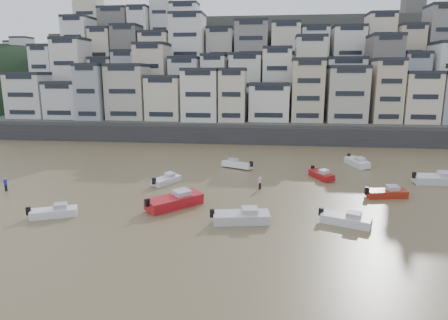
# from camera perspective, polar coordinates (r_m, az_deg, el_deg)

# --- Properties ---
(harbor_wall) EXTENTS (140.00, 3.00, 3.50)m
(harbor_wall) POSITION_cam_1_polar(r_m,az_deg,el_deg) (83.49, 5.32, 3.50)
(harbor_wall) COLOR #38383A
(harbor_wall) RESTS_ON ground
(hillside) EXTENTS (141.04, 66.00, 50.00)m
(hillside) POSITION_cam_1_polar(r_m,az_deg,el_deg) (122.37, 8.22, 11.49)
(hillside) COLOR #4C4C47
(hillside) RESTS_ON ground
(headland) EXTENTS (216.00, 135.00, 53.33)m
(headland) POSITION_cam_1_polar(r_m,az_deg,el_deg) (186.87, -28.37, 6.40)
(headland) COLOR black
(headland) RESTS_ON ground
(boat_a) EXTENTS (6.28, 2.99, 1.64)m
(boat_a) POSITION_cam_1_polar(r_m,az_deg,el_deg) (39.38, 2.48, -7.92)
(boat_a) COLOR silver
(boat_a) RESTS_ON ground
(boat_b) EXTENTS (5.43, 3.57, 1.41)m
(boat_b) POSITION_cam_1_polar(r_m,az_deg,el_deg) (40.77, 17.03, -7.93)
(boat_b) COLOR silver
(boat_b) RESTS_ON ground
(boat_c) EXTENTS (6.54, 6.84, 1.95)m
(boat_c) POSITION_cam_1_polar(r_m,az_deg,el_deg) (44.14, -7.07, -5.54)
(boat_c) COLOR red
(boat_c) RESTS_ON ground
(boat_d) EXTENTS (5.40, 2.68, 1.41)m
(boat_d) POSITION_cam_1_polar(r_m,az_deg,el_deg) (51.09, 22.23, -4.22)
(boat_d) COLOR maroon
(boat_d) RESTS_ON ground
(boat_e) EXTENTS (3.64, 5.39, 1.40)m
(boat_e) POSITION_cam_1_polar(r_m,az_deg,el_deg) (57.35, 13.74, -1.91)
(boat_e) COLOR maroon
(boat_e) RESTS_ON ground
(boat_f) EXTENTS (3.69, 5.01, 1.32)m
(boat_f) POSITION_cam_1_polar(r_m,az_deg,el_deg) (53.63, -8.23, -2.71)
(boat_f) COLOR white
(boat_f) RESTS_ON ground
(boat_g) EXTENTS (6.67, 2.58, 1.78)m
(boat_g) POSITION_cam_1_polar(r_m,az_deg,el_deg) (59.88, 28.23, -2.26)
(boat_g) COLOR silver
(boat_g) RESTS_ON ground
(boat_h) EXTENTS (5.52, 3.87, 1.44)m
(boat_h) POSITION_cam_1_polar(r_m,az_deg,el_deg) (61.93, 1.89, -0.50)
(boat_h) COLOR white
(boat_h) RESTS_ON ground
(boat_i) EXTENTS (3.58, 6.33, 1.64)m
(boat_i) POSITION_cam_1_polar(r_m,az_deg,el_deg) (66.55, 18.47, -0.15)
(boat_i) COLOR silver
(boat_i) RESTS_ON ground
(boat_j) EXTENTS (5.20, 3.45, 1.35)m
(boat_j) POSITION_cam_1_polar(r_m,az_deg,el_deg) (44.65, -23.15, -6.66)
(boat_j) COLOR white
(boat_j) RESTS_ON ground
(person_blue) EXTENTS (0.44, 0.44, 1.74)m
(person_blue) POSITION_cam_1_polar(r_m,az_deg,el_deg) (56.85, -28.75, -3.05)
(person_blue) COLOR #1B28CC
(person_blue) RESTS_ON ground
(person_pink) EXTENTS (0.44, 0.44, 1.74)m
(person_pink) POSITION_cam_1_polar(r_m,az_deg,el_deg) (50.85, 5.15, -3.22)
(person_pink) COLOR #DB9A9E
(person_pink) RESTS_ON ground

